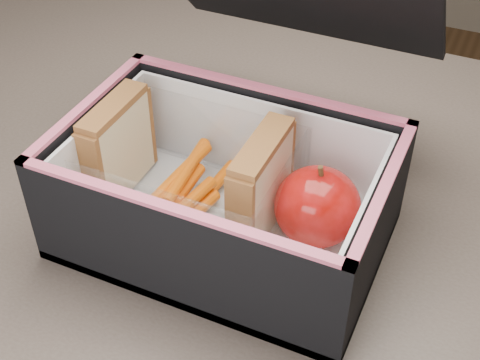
{
  "coord_description": "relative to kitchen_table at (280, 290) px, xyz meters",
  "views": [
    {
      "loc": [
        0.15,
        -0.43,
        1.2
      ],
      "look_at": [
        -0.04,
        -0.02,
        0.81
      ],
      "focal_mm": 50.0,
      "sensor_mm": 36.0,
      "label": 1
    }
  ],
  "objects": [
    {
      "name": "kitchen_table",
      "position": [
        0.0,
        0.0,
        0.0
      ],
      "size": [
        1.2,
        0.8,
        0.75
      ],
      "color": "brown",
      "rests_on": "ground"
    },
    {
      "name": "red_apple",
      "position": [
        0.04,
        -0.02,
        0.15
      ],
      "size": [
        0.1,
        0.1,
        0.08
      ],
      "rotation": [
        0.0,
        0.0,
        -0.38
      ],
      "color": "#830800",
      "rests_on": "paper_napkin"
    },
    {
      "name": "lunch_bag",
      "position": [
        -0.05,
        -0.03,
        0.15
      ],
      "size": [
        0.28,
        0.32,
        0.24
      ],
      "color": "black",
      "rests_on": "kitchen_table"
    },
    {
      "name": "carrot_sticks",
      "position": [
        -0.09,
        -0.03,
        0.12
      ],
      "size": [
        0.05,
        0.14,
        0.03
      ],
      "color": "#DA5E12",
      "rests_on": "plastic_tub"
    },
    {
      "name": "paper_napkin",
      "position": [
        0.03,
        -0.02,
        0.11
      ],
      "size": [
        0.09,
        0.09,
        0.01
      ],
      "primitive_type": "cube",
      "rotation": [
        0.0,
        0.0,
        -0.21
      ],
      "color": "white",
      "rests_on": "lunch_bag"
    },
    {
      "name": "plastic_tub",
      "position": [
        -0.09,
        -0.02,
        0.14
      ],
      "size": [
        0.19,
        0.14,
        0.08
      ],
      "primitive_type": null,
      "color": "white",
      "rests_on": "lunch_bag"
    },
    {
      "name": "sandwich_right",
      "position": [
        -0.01,
        -0.02,
        0.16
      ],
      "size": [
        0.02,
        0.09,
        0.1
      ],
      "color": "beige",
      "rests_on": "plastic_tub"
    },
    {
      "name": "sandwich_left",
      "position": [
        -0.16,
        -0.02,
        0.15
      ],
      "size": [
        0.02,
        0.09,
        0.1
      ],
      "color": "beige",
      "rests_on": "plastic_tub"
    }
  ]
}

